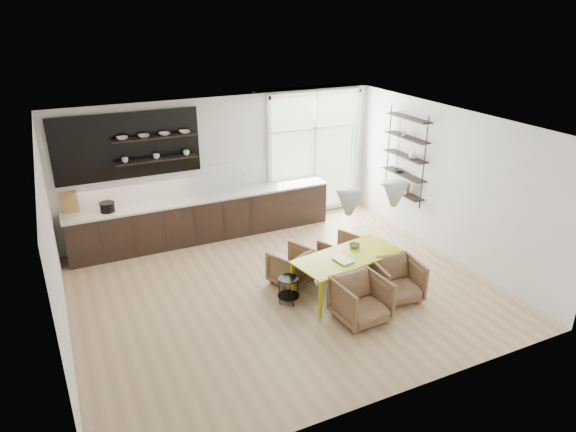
# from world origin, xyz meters

# --- Properties ---
(room) EXTENTS (7.02, 6.01, 2.91)m
(room) POSITION_xyz_m (0.58, 1.10, 1.46)
(room) COLOR tan
(room) RESTS_ON ground
(kitchen_run) EXTENTS (5.54, 0.69, 2.75)m
(kitchen_run) POSITION_xyz_m (-0.70, 2.69, 0.60)
(kitchen_run) COLOR black
(kitchen_run) RESTS_ON ground
(right_shelving) EXTENTS (0.26, 1.22, 1.90)m
(right_shelving) POSITION_xyz_m (3.36, 1.17, 1.65)
(right_shelving) COLOR black
(right_shelving) RESTS_ON ground
(dining_table) EXTENTS (1.98, 1.16, 0.68)m
(dining_table) POSITION_xyz_m (0.97, -0.50, 0.63)
(dining_table) COLOR #A3B005
(dining_table) RESTS_ON ground
(armchair_back_left) EXTENTS (0.91, 0.92, 0.63)m
(armchair_back_left) POSITION_xyz_m (0.24, 0.17, 0.32)
(armchair_back_left) COLOR brown
(armchair_back_left) RESTS_ON ground
(armchair_back_right) EXTENTS (0.94, 0.95, 0.66)m
(armchair_back_right) POSITION_xyz_m (1.29, 0.17, 0.33)
(armchair_back_right) COLOR brown
(armchair_back_right) RESTS_ON ground
(armchair_front_left) EXTENTS (0.81, 0.83, 0.72)m
(armchair_front_left) POSITION_xyz_m (0.71, -1.36, 0.36)
(armchair_front_left) COLOR brown
(armchair_front_left) RESTS_ON ground
(armchair_front_right) EXTENTS (0.84, 0.85, 0.70)m
(armchair_front_right) POSITION_xyz_m (1.61, -1.07, 0.35)
(armchair_front_right) COLOR brown
(armchair_front_right) RESTS_ON ground
(wire_stool) EXTENTS (0.37, 0.37, 0.46)m
(wire_stool) POSITION_xyz_m (-0.10, -0.42, 0.30)
(wire_stool) COLOR black
(wire_stool) RESTS_ON ground
(table_book) EXTENTS (0.29, 0.36, 0.03)m
(table_book) POSITION_xyz_m (0.68, -0.65, 0.69)
(table_book) COLOR white
(table_book) RESTS_ON dining_table
(table_bowl) EXTENTS (0.25, 0.25, 0.06)m
(table_bowl) POSITION_xyz_m (1.25, -0.27, 0.71)
(table_bowl) COLOR #4A7E50
(table_bowl) RESTS_ON dining_table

